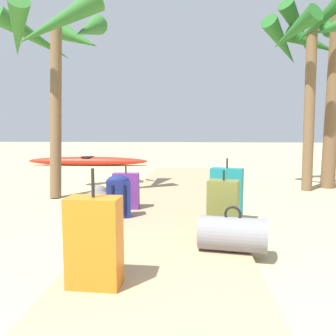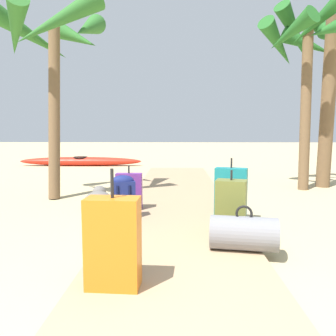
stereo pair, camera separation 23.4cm
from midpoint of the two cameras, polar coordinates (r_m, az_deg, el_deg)
ground_plane at (r=4.87m, az=2.30°, el=-8.33°), size 60.00×60.00×0.00m
boardwalk at (r=5.78m, az=2.52°, el=-5.57°), size 1.62×9.45×0.08m
suitcase_teal at (r=4.61m, az=11.28°, el=-4.08°), size 0.46×0.30×0.79m
suitcase_orange at (r=2.58m, az=-9.73°, el=-12.20°), size 0.40×0.24×0.88m
suitcase_olive at (r=3.90m, az=11.00°, el=-6.41°), size 0.39×0.32×0.71m
duffel_bag_grey at (r=3.38m, az=12.79°, el=-10.80°), size 0.69×0.43×0.44m
backpack_navy at (r=4.53m, az=-6.92°, el=-4.57°), size 0.35×0.26×0.57m
suitcase_purple at (r=5.02m, az=-5.75°, el=-3.86°), size 0.38×0.16×0.64m
palm_tree_near_left at (r=6.69m, az=-17.39°, el=19.57°), size 2.27×2.35×3.52m
palm_tree_far_right at (r=8.13m, az=26.95°, el=17.93°), size 2.07×2.24×4.00m
palm_tree_near_right at (r=7.81m, az=24.04°, el=17.92°), size 2.01×1.91×3.58m
kayak at (r=12.22m, az=-12.87°, el=1.16°), size 4.26×0.57×0.32m
rock_left_mid at (r=6.34m, az=-10.40°, el=-3.92°), size 0.26×0.30×0.23m
rock_left_far at (r=5.62m, az=-10.70°, el=-5.10°), size 0.56×0.56×0.26m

